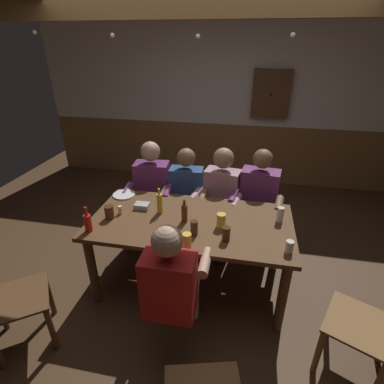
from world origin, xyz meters
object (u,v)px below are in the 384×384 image
at_px(pint_glass_2, 280,215).
at_px(pint_glass_5, 221,221).
at_px(person_2, 220,196).
at_px(table_candle, 120,210).
at_px(pint_glass_6, 187,241).
at_px(pint_glass_0, 194,228).
at_px(chair_empty_near_left, 4,300).
at_px(bottle_1, 184,213).
at_px(person_0, 151,188).
at_px(bottle_0, 160,203).
at_px(plate_0, 124,195).
at_px(pint_glass_1, 226,234).
at_px(pint_glass_3, 289,247).
at_px(person_1, 185,195).
at_px(wall_dart_cabinet, 271,94).
at_px(person_3, 258,199).
at_px(chair_empty_far_end, 375,328).
at_px(bottle_2, 88,222).
at_px(dining_table, 191,229).
at_px(condiment_caddy, 142,206).
at_px(person_4, 172,283).
at_px(pint_glass_4, 109,212).

height_order(pint_glass_2, pint_glass_5, pint_glass_2).
distance_m(person_2, table_candle, 1.12).
bearing_deg(pint_glass_6, pint_glass_0, 82.03).
bearing_deg(chair_empty_near_left, bottle_1, 90.26).
bearing_deg(pint_glass_6, person_0, 120.94).
bearing_deg(bottle_0, plate_0, 150.87).
height_order(chair_empty_near_left, pint_glass_1, pint_glass_1).
relative_size(table_candle, pint_glass_3, 0.78).
height_order(person_1, wall_dart_cabinet, wall_dart_cabinet).
height_order(person_3, bottle_0, person_3).
height_order(chair_empty_far_end, bottle_2, bottle_2).
xyz_separation_m(dining_table, pint_glass_1, (0.34, -0.24, 0.16)).
relative_size(chair_empty_far_end, pint_glass_6, 7.05).
height_order(bottle_1, wall_dart_cabinet, wall_dart_cabinet).
relative_size(condiment_caddy, pint_glass_5, 1.08).
bearing_deg(person_3, wall_dart_cabinet, -85.17).
bearing_deg(pint_glass_5, bottle_0, 167.64).
bearing_deg(bottle_2, condiment_caddy, 55.38).
bearing_deg(bottle_2, person_2, 45.23).
height_order(person_2, pint_glass_0, person_2).
relative_size(person_4, table_candle, 14.89).
bearing_deg(person_2, chair_empty_near_left, 57.90).
xyz_separation_m(pint_glass_1, wall_dart_cabinet, (0.38, 2.80, 0.67)).
height_order(dining_table, pint_glass_1, pint_glass_1).
distance_m(person_1, condiment_caddy, 0.66).
bearing_deg(condiment_caddy, bottle_0, -13.41).
relative_size(pint_glass_2, wall_dart_cabinet, 0.20).
bearing_deg(pint_glass_4, pint_glass_5, 2.99).
bearing_deg(pint_glass_0, pint_glass_3, -6.43).
bearing_deg(person_1, pint_glass_4, 52.88).
bearing_deg(pint_glass_5, bottle_2, -165.80).
relative_size(chair_empty_far_end, condiment_caddy, 6.29).
bearing_deg(pint_glass_1, person_0, 135.19).
bearing_deg(table_candle, pint_glass_6, -27.57).
relative_size(bottle_1, bottle_2, 0.95).
height_order(chair_empty_far_end, pint_glass_2, pint_glass_2).
relative_size(pint_glass_0, pint_glass_4, 1.08).
relative_size(pint_glass_0, pint_glass_5, 1.04).
bearing_deg(pint_glass_2, bottle_0, -176.77).
relative_size(pint_glass_1, pint_glass_3, 1.21).
distance_m(table_candle, bottle_0, 0.38).
bearing_deg(person_0, pint_glass_0, 121.18).
distance_m(person_4, pint_glass_6, 0.34).
height_order(bottle_1, pint_glass_1, bottle_1).
bearing_deg(pint_glass_4, pint_glass_3, -7.01).
xyz_separation_m(table_candle, bottle_1, (0.62, -0.01, 0.05)).
relative_size(dining_table, plate_0, 7.89).
bearing_deg(pint_glass_0, person_2, 82.46).
bearing_deg(chair_empty_far_end, person_0, 80.95).
bearing_deg(person_2, wall_dart_cabinet, -95.89).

